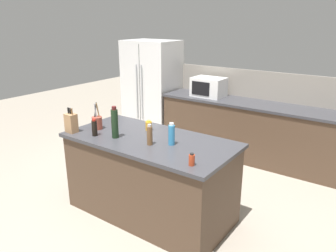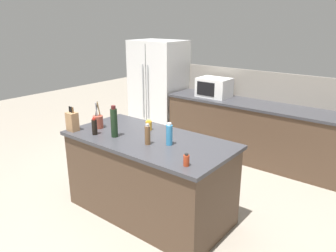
{
  "view_description": "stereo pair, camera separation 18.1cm",
  "coord_description": "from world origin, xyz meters",
  "px_view_note": "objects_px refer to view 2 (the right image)",
  "views": [
    {
      "loc": [
        2.13,
        -2.64,
        2.19
      ],
      "look_at": [
        0.0,
        0.35,
        0.99
      ],
      "focal_mm": 35.0,
      "sensor_mm": 36.0,
      "label": 1
    },
    {
      "loc": [
        2.27,
        -2.53,
        2.19
      ],
      "look_at": [
        0.0,
        0.35,
        0.99
      ],
      "focal_mm": 35.0,
      "sensor_mm": 36.0,
      "label": 2
    }
  ],
  "objects_px": {
    "utensil_crock": "(98,121)",
    "honey_jar": "(149,125)",
    "microwave": "(214,87)",
    "wine_bottle": "(114,122)",
    "refrigerator": "(159,89)",
    "knife_block": "(72,121)",
    "dish_soap_bottle": "(169,135)",
    "soy_sauce_bottle": "(94,127)",
    "spice_jar_paprika": "(186,160)",
    "pepper_grinder": "(148,135)"
  },
  "relations": [
    {
      "from": "knife_block",
      "to": "pepper_grinder",
      "type": "distance_m",
      "value": 1.01
    },
    {
      "from": "soy_sauce_bottle",
      "to": "spice_jar_paprika",
      "type": "bearing_deg",
      "value": -1.71
    },
    {
      "from": "dish_soap_bottle",
      "to": "honey_jar",
      "type": "bearing_deg",
      "value": 154.99
    },
    {
      "from": "utensil_crock",
      "to": "honey_jar",
      "type": "height_order",
      "value": "utensil_crock"
    },
    {
      "from": "utensil_crock",
      "to": "dish_soap_bottle",
      "type": "relative_size",
      "value": 1.34
    },
    {
      "from": "utensil_crock",
      "to": "pepper_grinder",
      "type": "relative_size",
      "value": 1.43
    },
    {
      "from": "refrigerator",
      "to": "honey_jar",
      "type": "relative_size",
      "value": 15.16
    },
    {
      "from": "refrigerator",
      "to": "microwave",
      "type": "bearing_deg",
      "value": -2.34
    },
    {
      "from": "knife_block",
      "to": "spice_jar_paprika",
      "type": "distance_m",
      "value": 1.61
    },
    {
      "from": "utensil_crock",
      "to": "wine_bottle",
      "type": "height_order",
      "value": "wine_bottle"
    },
    {
      "from": "utensil_crock",
      "to": "honey_jar",
      "type": "bearing_deg",
      "value": 31.21
    },
    {
      "from": "dish_soap_bottle",
      "to": "honey_jar",
      "type": "height_order",
      "value": "dish_soap_bottle"
    },
    {
      "from": "refrigerator",
      "to": "utensil_crock",
      "type": "xyz_separation_m",
      "value": [
        1.02,
        -2.36,
        0.11
      ]
    },
    {
      "from": "utensil_crock",
      "to": "soy_sauce_bottle",
      "type": "distance_m",
      "value": 0.24
    },
    {
      "from": "honey_jar",
      "to": "utensil_crock",
      "type": "bearing_deg",
      "value": -148.79
    },
    {
      "from": "microwave",
      "to": "soy_sauce_bottle",
      "type": "height_order",
      "value": "microwave"
    },
    {
      "from": "wine_bottle",
      "to": "utensil_crock",
      "type": "bearing_deg",
      "value": 166.6
    },
    {
      "from": "pepper_grinder",
      "to": "refrigerator",
      "type": "bearing_deg",
      "value": 127.72
    },
    {
      "from": "microwave",
      "to": "dish_soap_bottle",
      "type": "distance_m",
      "value": 2.35
    },
    {
      "from": "pepper_grinder",
      "to": "wine_bottle",
      "type": "relative_size",
      "value": 0.63
    },
    {
      "from": "microwave",
      "to": "honey_jar",
      "type": "xyz_separation_m",
      "value": [
        0.29,
        -1.98,
        -0.1
      ]
    },
    {
      "from": "soy_sauce_bottle",
      "to": "honey_jar",
      "type": "distance_m",
      "value": 0.63
    },
    {
      "from": "knife_block",
      "to": "pepper_grinder",
      "type": "xyz_separation_m",
      "value": [
        0.99,
        0.21,
        -0.01
      ]
    },
    {
      "from": "dish_soap_bottle",
      "to": "wine_bottle",
      "type": "relative_size",
      "value": 0.67
    },
    {
      "from": "knife_block",
      "to": "soy_sauce_bottle",
      "type": "distance_m",
      "value": 0.32
    },
    {
      "from": "knife_block",
      "to": "wine_bottle",
      "type": "relative_size",
      "value": 0.81
    },
    {
      "from": "soy_sauce_bottle",
      "to": "honey_jar",
      "type": "bearing_deg",
      "value": 53.08
    },
    {
      "from": "spice_jar_paprika",
      "to": "wine_bottle",
      "type": "distance_m",
      "value": 1.08
    },
    {
      "from": "refrigerator",
      "to": "honey_jar",
      "type": "height_order",
      "value": "refrigerator"
    },
    {
      "from": "dish_soap_bottle",
      "to": "soy_sauce_bottle",
      "type": "height_order",
      "value": "dish_soap_bottle"
    },
    {
      "from": "knife_block",
      "to": "honey_jar",
      "type": "distance_m",
      "value": 0.89
    },
    {
      "from": "microwave",
      "to": "soy_sauce_bottle",
      "type": "xyz_separation_m",
      "value": [
        -0.08,
        -2.48,
        -0.07
      ]
    },
    {
      "from": "spice_jar_paprika",
      "to": "knife_block",
      "type": "bearing_deg",
      "value": -178.77
    },
    {
      "from": "microwave",
      "to": "pepper_grinder",
      "type": "height_order",
      "value": "microwave"
    },
    {
      "from": "utensil_crock",
      "to": "spice_jar_paprika",
      "type": "height_order",
      "value": "utensil_crock"
    },
    {
      "from": "spice_jar_paprika",
      "to": "pepper_grinder",
      "type": "relative_size",
      "value": 0.52
    },
    {
      "from": "spice_jar_paprika",
      "to": "wine_bottle",
      "type": "relative_size",
      "value": 0.33
    },
    {
      "from": "dish_soap_bottle",
      "to": "wine_bottle",
      "type": "bearing_deg",
      "value": -163.73
    },
    {
      "from": "refrigerator",
      "to": "pepper_grinder",
      "type": "bearing_deg",
      "value": -52.28
    },
    {
      "from": "microwave",
      "to": "wine_bottle",
      "type": "height_order",
      "value": "wine_bottle"
    },
    {
      "from": "knife_block",
      "to": "soy_sauce_bottle",
      "type": "relative_size",
      "value": 1.49
    },
    {
      "from": "knife_block",
      "to": "spice_jar_paprika",
      "type": "relative_size",
      "value": 2.47
    },
    {
      "from": "knife_block",
      "to": "honey_jar",
      "type": "height_order",
      "value": "knife_block"
    },
    {
      "from": "utensil_crock",
      "to": "dish_soap_bottle",
      "type": "bearing_deg",
      "value": 5.19
    },
    {
      "from": "pepper_grinder",
      "to": "honey_jar",
      "type": "relative_size",
      "value": 1.86
    },
    {
      "from": "utensil_crock",
      "to": "wine_bottle",
      "type": "relative_size",
      "value": 0.9
    },
    {
      "from": "utensil_crock",
      "to": "wine_bottle",
      "type": "bearing_deg",
      "value": -13.4
    },
    {
      "from": "wine_bottle",
      "to": "dish_soap_bottle",
      "type": "bearing_deg",
      "value": 16.27
    },
    {
      "from": "spice_jar_paprika",
      "to": "soy_sauce_bottle",
      "type": "xyz_separation_m",
      "value": [
        -1.3,
        0.04,
        0.04
      ]
    },
    {
      "from": "refrigerator",
      "to": "knife_block",
      "type": "relative_size",
      "value": 6.27
    }
  ]
}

